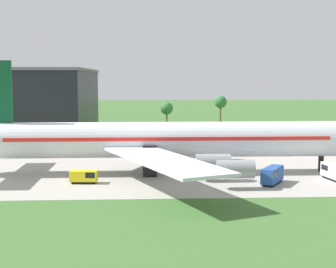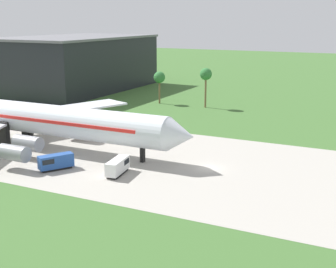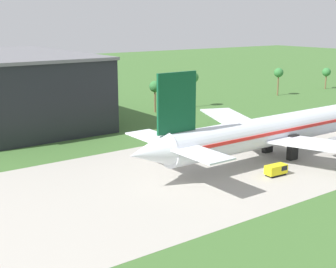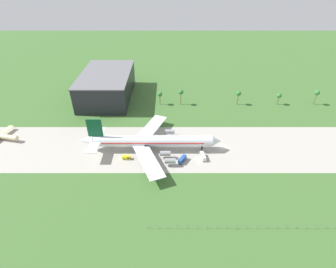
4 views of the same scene
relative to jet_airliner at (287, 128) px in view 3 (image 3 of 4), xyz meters
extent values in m
cylinder|color=silver|center=(1.36, 0.00, 0.06)|extent=(66.49, 6.36, 6.36)
cone|color=silver|center=(-35.86, 0.00, 0.54)|extent=(7.94, 6.04, 6.04)
cube|color=red|center=(1.36, 0.00, 0.54)|extent=(56.52, 6.48, 0.64)
cube|color=#0F4C2D|center=(-29.98, 0.00, 8.64)|extent=(8.26, 0.50, 10.80)
cube|color=silver|center=(-30.30, 0.00, 1.01)|extent=(5.72, 25.42, 0.30)
cube|color=silver|center=(-0.43, 15.41, -1.05)|extent=(19.20, 31.67, 0.44)
cylinder|color=gray|center=(8.43, 7.63, -2.88)|extent=(5.72, 2.86, 2.86)
cylinder|color=gray|center=(11.00, 13.98, -2.88)|extent=(5.72, 2.86, 2.86)
cube|color=black|center=(-1.97, -3.50, -3.27)|extent=(2.40, 1.20, 5.40)
cube|color=black|center=(-1.97, 3.50, -3.27)|extent=(2.40, 1.20, 5.40)
cube|color=black|center=(-12.75, -8.51, -5.77)|extent=(3.81, 2.02, 0.40)
cube|color=yellow|center=(-12.75, -8.51, -4.72)|extent=(4.48, 2.25, 1.70)
cube|color=black|center=(-11.55, -8.58, -4.47)|extent=(1.65, 2.13, 0.90)
cube|color=black|center=(-37.31, 69.24, 3.47)|extent=(36.00, 60.00, 18.88)
cube|color=slate|center=(-37.31, 69.24, 13.31)|extent=(36.72, 61.20, 0.80)
cylinder|color=brown|center=(19.43, 56.46, -1.23)|extent=(0.56, 0.56, 9.49)
sphere|color=#337538|center=(19.43, 56.46, 4.11)|extent=(3.60, 3.60, 3.60)
cylinder|color=brown|center=(61.80, 56.46, -1.81)|extent=(0.56, 0.56, 8.32)
sphere|color=#337538|center=(61.80, 56.46, 2.95)|extent=(3.60, 3.60, 3.60)
cylinder|color=brown|center=(3.88, 56.46, -2.14)|extent=(0.56, 0.56, 7.68)
sphere|color=#337538|center=(3.88, 56.46, 2.30)|extent=(3.60, 3.60, 3.60)
cylinder|color=brown|center=(92.00, 56.46, -2.68)|extent=(0.56, 0.56, 6.58)
sphere|color=#337538|center=(92.00, 56.46, 1.21)|extent=(3.60, 3.60, 3.60)
camera|label=1|loc=(-3.30, -90.96, 11.04)|focal=55.00mm
camera|label=2|loc=(70.60, -73.30, 20.48)|focal=50.00mm
camera|label=3|loc=(-78.88, -64.89, 22.94)|focal=50.00mm
camera|label=4|loc=(9.90, -119.91, 84.76)|focal=28.00mm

